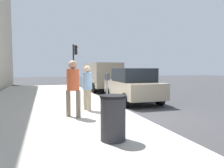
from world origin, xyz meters
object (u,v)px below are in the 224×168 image
Objects in this scene: pedestrian_at_meter at (87,84)px; pedestrian_bystander at (73,83)px; parking_meter at (107,84)px; parked_sedan_near at (132,85)px; parked_van_far at (101,75)px; traffic_signal at (75,59)px; trash_bin at (113,118)px.

pedestrian_bystander is (-0.92, 0.66, 0.12)m from pedestrian_at_meter.
parking_meter is 0.32× the size of parked_sedan_near.
pedestrian_at_meter is at bearing 89.33° from parking_meter.
parked_van_far is (6.13, -0.00, 0.36)m from parked_sedan_near.
parked_sedan_near is 1.24× the size of traffic_signal.
parking_meter is 0.39× the size of traffic_signal.
pedestrian_at_meter is 9.66m from traffic_signal.
pedestrian_at_meter is at bearing 127.46° from parked_sedan_near.
parking_meter is at bearing 136.78° from parked_sedan_near.
pedestrian_bystander reaches higher than pedestrian_at_meter.
parked_van_far is 2.62m from traffic_signal.
traffic_signal is at bearing 14.65° from parked_sedan_near.
parked_sedan_near reaches higher than parking_meter.
parked_van_far reaches higher than parking_meter.
traffic_signal reaches higher than parked_van_far.
pedestrian_bystander is 2.66m from trash_bin.
parked_sedan_near is at bearing -165.35° from traffic_signal.
parking_meter is at bearing 166.12° from parked_van_far.
traffic_signal is (9.52, -0.13, 1.41)m from parking_meter.
trash_bin is at bearing 165.07° from parking_meter.
parked_van_far is 12.14m from trash_bin.
parking_meter is at bearing -14.93° from trash_bin.
parked_van_far is 5.17× the size of trash_bin.
parked_sedan_near is at bearing -43.22° from parking_meter.
traffic_signal is 13.15m from trash_bin.
parked_sedan_near is 6.14m from parked_van_far.
pedestrian_at_meter is at bearing 174.49° from traffic_signal.
pedestrian_bystander reaches higher than trash_bin.
pedestrian_at_meter is at bearing 161.13° from parked_van_far.
parking_meter is 0.79m from pedestrian_at_meter.
parking_meter is 1.40× the size of trash_bin.
parking_meter is 3.60m from trash_bin.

